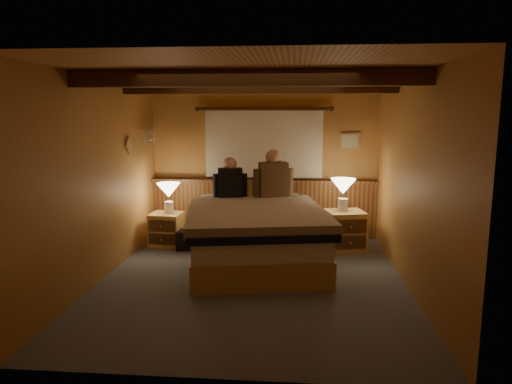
# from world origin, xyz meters

# --- Properties ---
(floor) EXTENTS (4.20, 4.20, 0.00)m
(floor) POSITION_xyz_m (0.00, 0.00, 0.00)
(floor) COLOR slate
(floor) RESTS_ON ground
(ceiling) EXTENTS (4.20, 4.20, 0.00)m
(ceiling) POSITION_xyz_m (0.00, 0.00, 2.40)
(ceiling) COLOR #DC9C52
(ceiling) RESTS_ON wall_back
(wall_back) EXTENTS (3.60, 0.00, 3.60)m
(wall_back) POSITION_xyz_m (0.00, 2.10, 1.20)
(wall_back) COLOR #BA7B43
(wall_back) RESTS_ON floor
(wall_left) EXTENTS (0.00, 4.20, 4.20)m
(wall_left) POSITION_xyz_m (-1.80, 0.00, 1.20)
(wall_left) COLOR #BA7B43
(wall_left) RESTS_ON floor
(wall_right) EXTENTS (0.00, 4.20, 4.20)m
(wall_right) POSITION_xyz_m (1.80, 0.00, 1.20)
(wall_right) COLOR #BA7B43
(wall_right) RESTS_ON floor
(wall_front) EXTENTS (3.60, 0.00, 3.60)m
(wall_front) POSITION_xyz_m (0.00, -2.10, 1.20)
(wall_front) COLOR #BA7B43
(wall_front) RESTS_ON floor
(wainscot) EXTENTS (3.60, 0.23, 0.94)m
(wainscot) POSITION_xyz_m (0.00, 2.04, 0.49)
(wainscot) COLOR brown
(wainscot) RESTS_ON wall_back
(curtain_window) EXTENTS (2.18, 0.09, 1.11)m
(curtain_window) POSITION_xyz_m (0.00, 2.03, 1.52)
(curtain_window) COLOR #4E2E13
(curtain_window) RESTS_ON wall_back
(ceiling_beams) EXTENTS (3.60, 1.65, 0.16)m
(ceiling_beams) POSITION_xyz_m (0.00, 0.15, 2.31)
(ceiling_beams) COLOR #4E2E13
(ceiling_beams) RESTS_ON ceiling
(coat_rail) EXTENTS (0.05, 0.55, 0.24)m
(coat_rail) POSITION_xyz_m (-1.72, 1.58, 1.67)
(coat_rail) COLOR silver
(coat_rail) RESTS_ON wall_left
(framed_print) EXTENTS (0.30, 0.04, 0.25)m
(framed_print) POSITION_xyz_m (1.35, 2.08, 1.55)
(framed_print) COLOR tan
(framed_print) RESTS_ON wall_back
(bed) EXTENTS (2.04, 2.48, 0.76)m
(bed) POSITION_xyz_m (-0.01, 0.63, 0.39)
(bed) COLOR tan
(bed) RESTS_ON floor
(nightstand_left) EXTENTS (0.48, 0.44, 0.50)m
(nightstand_left) POSITION_xyz_m (-1.42, 1.35, 0.25)
(nightstand_left) COLOR tan
(nightstand_left) RESTS_ON floor
(nightstand_right) EXTENTS (0.61, 0.57, 0.58)m
(nightstand_right) POSITION_xyz_m (1.24, 1.36, 0.29)
(nightstand_right) COLOR tan
(nightstand_right) RESTS_ON floor
(lamp_left) EXTENTS (0.35, 0.35, 0.45)m
(lamp_left) POSITION_xyz_m (-1.38, 1.39, 0.82)
(lamp_left) COLOR white
(lamp_left) RESTS_ON nightstand_left
(lamp_right) EXTENTS (0.36, 0.36, 0.47)m
(lamp_right) POSITION_xyz_m (1.20, 1.39, 0.91)
(lamp_right) COLOR white
(lamp_right) RESTS_ON nightstand_right
(person_left) EXTENTS (0.50, 0.27, 0.62)m
(person_left) POSITION_xyz_m (-0.45, 1.39, 1.00)
(person_left) COLOR black
(person_left) RESTS_ON bed
(person_right) EXTENTS (0.59, 0.34, 0.73)m
(person_right) POSITION_xyz_m (0.18, 1.49, 1.05)
(person_right) COLOR #4E341F
(person_right) RESTS_ON bed
(duffel_bag) EXTENTS (0.52, 0.40, 0.33)m
(duffel_bag) POSITION_xyz_m (-1.02, 1.24, 0.14)
(duffel_bag) COLOR black
(duffel_bag) RESTS_ON floor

